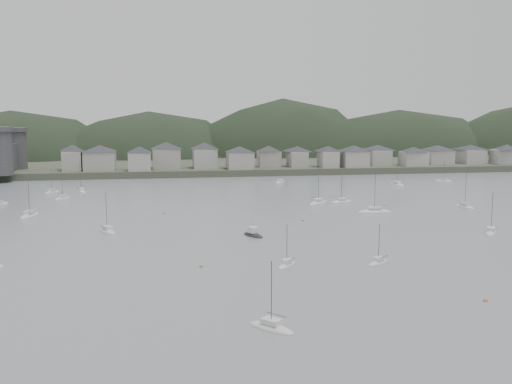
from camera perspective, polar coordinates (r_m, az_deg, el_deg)
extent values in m
plane|color=slate|center=(100.19, 7.32, -9.11)|extent=(900.00, 900.00, 0.00)
cube|color=#383D2D|center=(388.64, -5.47, 3.63)|extent=(900.00, 250.00, 3.00)
ellipsoid|color=black|center=(374.85, -22.33, 1.15)|extent=(138.98, 92.48, 81.13)
ellipsoid|color=black|center=(366.58, -10.23, 1.50)|extent=(132.08, 90.41, 79.74)
ellipsoid|color=black|center=(375.35, 2.55, 1.34)|extent=(133.88, 88.37, 101.41)
ellipsoid|color=black|center=(393.23, 13.50, 1.77)|extent=(165.81, 81.78, 82.55)
cylinder|color=#343437|center=(265.90, -23.53, 3.43)|extent=(10.00, 10.00, 18.00)
cylinder|color=#343437|center=(293.14, -22.23, 3.74)|extent=(10.00, 10.00, 17.00)
cube|color=#343437|center=(279.69, -22.82, 3.03)|extent=(3.50, 30.00, 12.00)
cube|color=gray|center=(276.88, -17.26, 2.89)|extent=(8.34, 12.91, 8.59)
pyramid|color=#2C2C32|center=(276.48, -17.31, 4.09)|extent=(15.78, 15.78, 3.01)
cube|color=gray|center=(274.95, -14.86, 2.92)|extent=(13.68, 13.35, 8.36)
pyramid|color=#2C2C32|center=(274.56, -14.90, 4.10)|extent=(20.07, 20.07, 2.93)
cube|color=#9F9C96|center=(268.64, -11.18, 2.90)|extent=(9.78, 10.20, 8.08)
pyramid|color=#2C2C32|center=(268.25, -11.22, 4.06)|extent=(14.83, 14.83, 2.83)
cube|color=gray|center=(278.14, -8.65, 3.22)|extent=(12.59, 13.33, 9.09)
pyramid|color=#2C2C32|center=(277.74, -8.68, 4.48)|extent=(19.24, 19.24, 3.18)
cube|color=#9F9C96|center=(277.49, -4.97, 3.25)|extent=(10.74, 12.17, 8.87)
pyramid|color=#2C2C32|center=(277.10, -4.98, 4.48)|extent=(17.01, 17.01, 3.10)
cube|color=gray|center=(272.77, -1.57, 3.07)|extent=(11.63, 12.09, 7.69)
pyramid|color=#2C2C32|center=(272.40, -1.57, 4.16)|extent=(17.61, 17.61, 2.69)
cube|color=gray|center=(283.83, 1.26, 3.23)|extent=(10.37, 9.35, 7.44)
pyramid|color=#2C2C32|center=(283.48, 1.26, 4.24)|extent=(14.65, 14.65, 2.60)
cube|color=gray|center=(284.34, 4.00, 3.20)|extent=(8.24, 12.20, 7.22)
pyramid|color=#2C2C32|center=(284.00, 4.01, 4.18)|extent=(15.17, 15.17, 2.53)
cube|color=#9F9C96|center=(282.90, 6.98, 3.16)|extent=(8.06, 10.91, 7.46)
pyramid|color=#2C2C32|center=(282.55, 7.00, 4.18)|extent=(14.08, 14.08, 2.61)
cube|color=gray|center=(285.26, 9.45, 3.17)|extent=(11.73, 11.78, 7.66)
pyramid|color=#2C2C32|center=(284.91, 9.47, 4.21)|extent=(17.46, 17.46, 2.68)
cube|color=#9F9C96|center=(299.95, 11.69, 3.30)|extent=(10.19, 13.02, 7.33)
pyramid|color=#2C2C32|center=(299.62, 11.72, 4.24)|extent=(17.23, 17.23, 2.57)
cube|color=#9F9C96|center=(297.66, 14.99, 3.12)|extent=(11.70, 9.81, 6.88)
pyramid|color=#2C2C32|center=(297.35, 15.02, 4.01)|extent=(15.97, 15.97, 2.41)
cube|color=#9F9C96|center=(312.91, 17.13, 3.26)|extent=(12.83, 12.48, 7.00)
pyramid|color=#2C2C32|center=(312.61, 17.16, 4.13)|extent=(18.79, 18.79, 2.45)
cube|color=#9F9C96|center=(322.02, 20.00, 3.26)|extent=(11.07, 13.50, 6.97)
pyramid|color=#2C2C32|center=(321.73, 20.04, 4.09)|extent=(18.25, 18.25, 2.44)
cube|color=#9F9C96|center=(323.34, 23.04, 3.15)|extent=(13.75, 9.12, 7.34)
pyramid|color=#2C2C32|center=(323.04, 23.08, 4.03)|extent=(16.97, 16.97, 2.57)
ellipsoid|color=silver|center=(191.20, 19.54, -1.41)|extent=(4.01, 8.75, 1.69)
cube|color=silver|center=(191.03, 19.56, -1.07)|extent=(2.30, 3.21, 0.70)
cylinder|color=#3F3F42|center=(190.46, 19.61, 0.20)|extent=(0.12, 0.12, 10.53)
cylinder|color=#3F3F42|center=(189.54, 19.72, -0.98)|extent=(0.71, 3.76, 0.10)
ellipsoid|color=silver|center=(244.41, 2.34, 0.93)|extent=(6.50, 7.47, 1.51)
cube|color=silver|center=(244.28, 2.34, 1.17)|extent=(2.92, 3.11, 0.70)
cylinder|color=#3F3F42|center=(243.88, 2.34, 2.06)|extent=(0.12, 0.12, 9.44)
cylinder|color=#3F3F42|center=(245.10, 2.10, 1.33)|extent=(2.14, 2.76, 0.10)
ellipsoid|color=silver|center=(261.78, 17.69, 1.02)|extent=(6.99, 5.20, 1.36)
cube|color=silver|center=(261.67, 17.70, 1.23)|extent=(2.80, 2.46, 0.70)
cylinder|color=#3F3F42|center=(261.33, 17.73, 1.98)|extent=(0.12, 0.12, 8.49)
cylinder|color=#3F3F42|center=(260.60, 17.56, 1.33)|extent=(2.72, 1.57, 0.10)
ellipsoid|color=silver|center=(153.13, 21.76, -3.70)|extent=(6.77, 7.92, 1.59)
cube|color=silver|center=(152.93, 21.78, -3.30)|extent=(3.06, 3.28, 0.70)
cylinder|color=#3F3F42|center=(152.25, 21.85, -1.81)|extent=(0.12, 0.12, 9.95)
cylinder|color=#3F3F42|center=(152.31, 22.29, -3.15)|extent=(2.20, 2.95, 0.10)
ellipsoid|color=silver|center=(242.23, 13.45, 0.66)|extent=(4.74, 9.68, 1.86)
cube|color=silver|center=(242.09, 13.46, 0.95)|extent=(2.64, 3.59, 0.70)
cylinder|color=#3F3F42|center=(241.60, 13.49, 2.06)|extent=(0.12, 0.12, 11.59)
cylinder|color=#3F3F42|center=(243.65, 13.38, 1.12)|extent=(0.92, 4.11, 0.10)
ellipsoid|color=silver|center=(174.53, 11.38, -1.95)|extent=(10.30, 3.53, 2.04)
cube|color=silver|center=(174.32, 11.39, -1.52)|extent=(3.63, 2.34, 0.70)
cylinder|color=#3F3F42|center=(173.58, 11.44, 0.17)|extent=(0.12, 0.12, 12.77)
cylinder|color=#3F3F42|center=(174.94, 11.95, -1.32)|extent=(4.60, 0.22, 0.10)
ellipsoid|color=silver|center=(176.73, -21.03, -2.20)|extent=(5.50, 9.83, 1.87)
cube|color=silver|center=(176.54, -21.05, -1.80)|extent=(2.90, 3.72, 0.70)
cylinder|color=#3F3F42|center=(175.85, -21.12, -0.27)|extent=(0.12, 0.12, 11.71)
cylinder|color=#3F3F42|center=(174.79, -21.01, -1.71)|extent=(1.28, 4.07, 0.10)
ellipsoid|color=silver|center=(148.05, -14.20, -3.76)|extent=(5.98, 7.99, 1.55)
cube|color=silver|center=(147.85, -14.22, -3.35)|extent=(2.83, 3.21, 0.70)
cylinder|color=#3F3F42|center=(147.16, -14.27, -1.85)|extent=(0.12, 0.12, 9.71)
cylinder|color=#3F3F42|center=(146.61, -14.53, -3.23)|extent=(1.80, 3.10, 0.10)
ellipsoid|color=silver|center=(189.11, 6.03, -1.10)|extent=(8.89, 8.54, 1.87)
cube|color=silver|center=(188.92, 6.04, -0.73)|extent=(3.80, 3.73, 0.70)
cylinder|color=#3F3F42|center=(188.29, 6.06, 0.70)|extent=(0.12, 0.12, 11.68)
cylinder|color=#3F3F42|center=(189.61, 5.59, -0.53)|extent=(3.15, 2.93, 0.10)
ellipsoid|color=silver|center=(224.87, -16.58, 0.02)|extent=(5.76, 8.24, 1.59)
cube|color=silver|center=(224.73, -16.59, 0.30)|extent=(2.78, 3.26, 0.70)
cylinder|color=#3F3F42|center=(224.27, -16.63, 1.31)|extent=(0.12, 0.12, 9.91)
cylinder|color=#3F3F42|center=(223.48, -16.80, 0.39)|extent=(1.65, 3.25, 0.10)
ellipsoid|color=silver|center=(192.53, 8.26, -0.98)|extent=(8.58, 5.27, 1.64)
cube|color=silver|center=(192.36, 8.26, -0.66)|extent=(3.31, 2.67, 0.70)
cylinder|color=#3F3F42|center=(191.81, 8.29, 0.57)|extent=(0.12, 0.12, 10.23)
cylinder|color=#3F3F42|center=(192.34, 7.83, -0.48)|extent=(3.49, 1.36, 0.10)
ellipsoid|color=silver|center=(112.65, 2.99, -7.13)|extent=(5.49, 6.09, 1.25)
cube|color=silver|center=(112.42, 3.00, -6.67)|extent=(2.44, 2.56, 0.70)
cylinder|color=#3F3F42|center=(111.69, 3.01, -5.12)|extent=(0.12, 0.12, 7.79)
cylinder|color=#3F3F42|center=(111.62, 3.45, -6.49)|extent=(1.85, 2.24, 0.10)
ellipsoid|color=silver|center=(81.24, 1.49, -13.08)|extent=(6.69, 7.00, 1.47)
cube|color=silver|center=(80.88, 1.49, -12.39)|extent=(2.92, 2.98, 0.70)
cylinder|color=#3F3F42|center=(79.68, 1.50, -9.89)|extent=(0.12, 0.12, 9.17)
cylinder|color=#3F3F42|center=(81.76, 1.98, -11.76)|extent=(2.30, 2.50, 0.10)
ellipsoid|color=silver|center=(226.31, -19.10, -0.04)|extent=(5.75, 7.15, 1.41)
cube|color=silver|center=(226.18, -19.11, 0.21)|extent=(2.65, 2.92, 0.70)
cylinder|color=#3F3F42|center=(225.77, -19.15, 1.11)|extent=(0.12, 0.12, 8.82)
cylinder|color=#3F3F42|center=(224.96, -18.99, 0.32)|extent=(1.82, 2.71, 0.10)
ellipsoid|color=silver|center=(208.63, -18.19, -0.62)|extent=(5.85, 7.28, 1.44)
cube|color=silver|center=(208.49, -18.20, -0.35)|extent=(2.70, 2.97, 0.70)
cylinder|color=#3F3F42|center=(208.04, -18.24, 0.64)|extent=(0.12, 0.12, 8.99)
cylinder|color=#3F3F42|center=(209.59, -18.35, -0.16)|extent=(1.85, 2.77, 0.10)
ellipsoid|color=silver|center=(116.75, 11.75, -6.75)|extent=(6.05, 5.00, 1.20)
cube|color=silver|center=(116.54, 11.76, -6.32)|extent=(2.49, 2.29, 0.70)
cylinder|color=#3F3F42|center=(115.85, 11.81, -4.88)|extent=(0.12, 0.12, 7.52)
cylinder|color=#3F3F42|center=(116.17, 12.30, -6.10)|extent=(2.29, 1.62, 0.10)
ellipsoid|color=black|center=(139.21, -0.27, -4.24)|extent=(5.25, 7.46, 1.55)
cube|color=silver|center=(138.92, -0.27, -3.67)|extent=(2.68, 2.74, 1.40)
cylinder|color=#3F3F42|center=(138.75, -0.27, -3.30)|extent=(0.10, 0.10, 1.20)
sphere|color=#C27B40|center=(98.92, 21.31, -9.72)|extent=(0.70, 0.70, 0.70)
sphere|color=#C27B40|center=(214.08, -16.30, -0.32)|extent=(0.70, 0.70, 0.70)
sphere|color=#C27B40|center=(158.50, 4.57, -2.76)|extent=(0.70, 0.70, 0.70)
sphere|color=#C27B40|center=(112.22, -5.33, -7.16)|extent=(0.70, 0.70, 0.70)
sphere|color=#C27B40|center=(171.51, -8.92, -2.03)|extent=(0.70, 0.70, 0.70)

